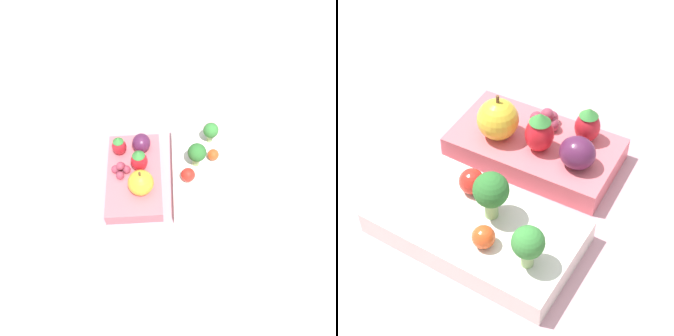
{
  "view_description": "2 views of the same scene",
  "coord_description": "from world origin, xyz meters",
  "views": [
    {
      "loc": [
        0.31,
        0.01,
        0.49
      ],
      "look_at": [
        -0.0,
        0.0,
        0.04
      ],
      "focal_mm": 32.0,
      "sensor_mm": 36.0,
      "label": 1
    },
    {
      "loc": [
        -0.23,
        0.34,
        0.44
      ],
      "look_at": [
        -0.0,
        0.0,
        0.04
      ],
      "focal_mm": 60.0,
      "sensor_mm": 36.0,
      "label": 2
    }
  ],
  "objects": [
    {
      "name": "grape_cluster",
      "position": [
        0.0,
        -0.08,
        0.04
      ],
      "size": [
        0.04,
        0.04,
        0.03
      ],
      "color": "#93384C",
      "rests_on": "bento_box_fruit"
    },
    {
      "name": "apple",
      "position": [
        0.04,
        -0.04,
        0.05
      ],
      "size": [
        0.05,
        0.05,
        0.05
      ],
      "color": "gold",
      "rests_on": "bento_box_fruit"
    },
    {
      "name": "bento_box_fruit",
      "position": [
        0.0,
        -0.06,
        0.01
      ],
      "size": [
        0.19,
        0.12,
        0.03
      ],
      "color": "#DB6670",
      "rests_on": "ground_plane"
    },
    {
      "name": "strawberry_1",
      "position": [
        -0.01,
        -0.05,
        0.05
      ],
      "size": [
        0.03,
        0.03,
        0.05
      ],
      "color": "red",
      "rests_on": "bento_box_fruit"
    },
    {
      "name": "cherry_tomato_1",
      "position": [
        0.01,
        0.04,
        0.04
      ],
      "size": [
        0.03,
        0.03,
        0.03
      ],
      "color": "red",
      "rests_on": "bento_box_savoury"
    },
    {
      "name": "plum",
      "position": [
        -0.06,
        -0.05,
        0.04
      ],
      "size": [
        0.04,
        0.04,
        0.03
      ],
      "color": "#511E42",
      "rests_on": "bento_box_fruit"
    },
    {
      "name": "cherry_tomato_0",
      "position": [
        -0.04,
        0.09,
        0.04
      ],
      "size": [
        0.02,
        0.02,
        0.02
      ],
      "color": "#DB4C1E",
      "rests_on": "bento_box_savoury"
    },
    {
      "name": "broccoli_floret_0",
      "position": [
        -0.02,
        0.05,
        0.06
      ],
      "size": [
        0.03,
        0.03,
        0.05
      ],
      "color": "#93B770",
      "rests_on": "bento_box_savoury"
    },
    {
      "name": "strawberry_0",
      "position": [
        -0.05,
        -0.09,
        0.05
      ],
      "size": [
        0.03,
        0.03,
        0.04
      ],
      "color": "red",
      "rests_on": "bento_box_fruit"
    },
    {
      "name": "bento_box_savoury",
      "position": [
        -0.01,
        0.07,
        0.01
      ],
      "size": [
        0.21,
        0.12,
        0.03
      ],
      "color": "silver",
      "rests_on": "ground_plane"
    },
    {
      "name": "ground_plane",
      "position": [
        0.0,
        0.0,
        0.0
      ],
      "size": [
        4.0,
        4.0,
        0.0
      ],
      "primitive_type": "plane",
      "color": "#C6939E"
    },
    {
      "name": "broccoli_floret_1",
      "position": [
        -0.08,
        0.08,
        0.06
      ],
      "size": [
        0.03,
        0.03,
        0.05
      ],
      "color": "#93B770",
      "rests_on": "bento_box_savoury"
    }
  ]
}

